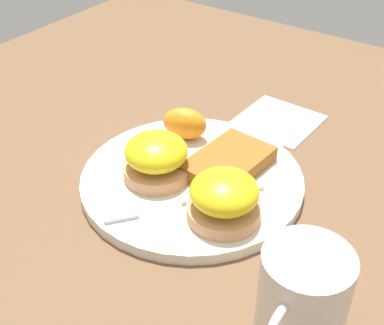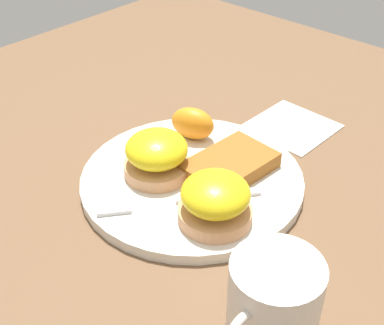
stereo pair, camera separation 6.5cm
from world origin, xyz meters
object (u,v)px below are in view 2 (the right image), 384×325
fork (168,201)px  sandwich_benedict_right (215,200)px  orange_wedge (193,123)px  sandwich_benedict_left (157,155)px  cup (272,305)px  hashbrown_patty (230,165)px

fork → sandwich_benedict_right: bearing=103.9°
orange_wedge → fork: bearing=30.8°
sandwich_benedict_left → cup: cup is taller
cup → hashbrown_patty: bearing=-132.3°
sandwich_benedict_left → hashbrown_patty: sandwich_benedict_left is taller
sandwich_benedict_right → hashbrown_patty: sandwich_benedict_right is taller
sandwich_benedict_left → orange_wedge: sandwich_benedict_left is taller
hashbrown_patty → orange_wedge: (-0.03, -0.09, 0.01)m
sandwich_benedict_left → fork: sandwich_benedict_left is taller
fork → cup: cup is taller
sandwich_benedict_right → hashbrown_patty: (-0.08, -0.04, -0.02)m
sandwich_benedict_left → sandwich_benedict_right: (0.02, 0.11, 0.00)m
fork → orange_wedge: bearing=-149.2°
cup → fork: bearing=-108.9°
orange_wedge → fork: 0.14m
sandwich_benedict_right → cup: cup is taller
orange_wedge → cup: 0.32m
hashbrown_patty → orange_wedge: size_ratio=1.86×
orange_wedge → cup: (0.19, 0.26, 0.01)m
sandwich_benedict_right → cup: size_ratio=0.75×
hashbrown_patty → cup: size_ratio=1.01×
sandwich_benedict_right → cup: bearing=58.8°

